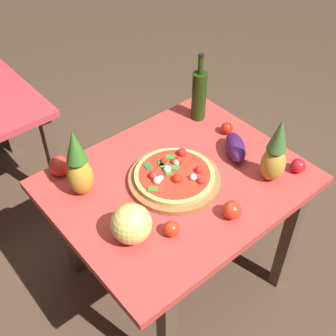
# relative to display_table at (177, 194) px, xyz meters

# --- Properties ---
(ground_plane) EXTENTS (10.00, 10.00, 0.00)m
(ground_plane) POSITION_rel_display_table_xyz_m (0.00, 0.00, -0.65)
(ground_plane) COLOR #4C3828
(display_table) EXTENTS (1.11, 0.90, 0.75)m
(display_table) POSITION_rel_display_table_xyz_m (0.00, 0.00, 0.00)
(display_table) COLOR brown
(display_table) RESTS_ON ground_plane
(pizza_board) EXTENTS (0.42, 0.42, 0.02)m
(pizza_board) POSITION_rel_display_table_xyz_m (-0.02, -0.00, 0.11)
(pizza_board) COLOR #985D32
(pizza_board) RESTS_ON display_table
(pizza) EXTENTS (0.36, 0.36, 0.06)m
(pizza) POSITION_rel_display_table_xyz_m (-0.02, -0.00, 0.14)
(pizza) COLOR #DDA95C
(pizza) RESTS_ON pizza_board
(wine_bottle) EXTENTS (0.08, 0.08, 0.37)m
(wine_bottle) POSITION_rel_display_table_xyz_m (0.40, 0.29, 0.24)
(wine_bottle) COLOR #1D320C
(wine_bottle) RESTS_ON display_table
(pineapple_left) EXTENTS (0.11, 0.11, 0.34)m
(pineapple_left) POSITION_rel_display_table_xyz_m (-0.37, 0.21, 0.25)
(pineapple_left) COLOR #B88A2A
(pineapple_left) RESTS_ON display_table
(pineapple_right) EXTENTS (0.11, 0.11, 0.33)m
(pineapple_right) POSITION_rel_display_table_xyz_m (0.33, -0.26, 0.24)
(pineapple_right) COLOR #AB8632
(pineapple_right) RESTS_ON display_table
(melon) EXTENTS (0.16, 0.16, 0.16)m
(melon) POSITION_rel_display_table_xyz_m (-0.35, -0.13, 0.18)
(melon) COLOR #E3D067
(melon) RESTS_ON display_table
(bell_pepper) EXTENTS (0.09, 0.09, 0.10)m
(bell_pepper) POSITION_rel_display_table_xyz_m (-0.38, 0.38, 0.14)
(bell_pepper) COLOR red
(bell_pepper) RESTS_ON display_table
(eggplant) EXTENTS (0.19, 0.22, 0.09)m
(eggplant) POSITION_rel_display_table_xyz_m (0.32, -0.05, 0.14)
(eggplant) COLOR #3E174C
(eggplant) RESTS_ON display_table
(tomato_near_board) EXTENTS (0.07, 0.07, 0.07)m
(tomato_near_board) POSITION_rel_display_table_xyz_m (0.46, -0.31, 0.13)
(tomato_near_board) COLOR red
(tomato_near_board) RESTS_ON display_table
(tomato_at_corner) EXTENTS (0.07, 0.07, 0.07)m
(tomato_at_corner) POSITION_rel_display_table_xyz_m (-0.22, -0.22, 0.13)
(tomato_at_corner) COLOR red
(tomato_at_corner) RESTS_ON display_table
(tomato_beside_pepper) EXTENTS (0.08, 0.08, 0.08)m
(tomato_beside_pepper) POSITION_rel_display_table_xyz_m (0.03, -0.31, 0.14)
(tomato_beside_pepper) COLOR red
(tomato_beside_pepper) RESTS_ON display_table
(tomato_by_bottle) EXTENTS (0.06, 0.06, 0.06)m
(tomato_by_bottle) POSITION_rel_display_table_xyz_m (0.42, 0.10, 0.13)
(tomato_by_bottle) COLOR red
(tomato_by_bottle) RESTS_ON display_table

